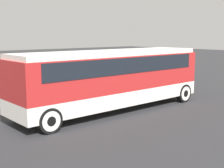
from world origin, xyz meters
TOP-DOWN VIEW (x-y plane):
  - ground_plane at (0.00, 0.00)m, footprint 120.00×120.00m
  - tour_bus at (0.10, -0.00)m, footprint 10.35×2.64m
  - parked_car_near at (5.16, 6.31)m, footprint 4.47×1.98m
  - parked_car_mid at (-0.08, 9.05)m, footprint 4.25×1.85m

SIDE VIEW (x-z plane):
  - ground_plane at x=0.00m, z-range 0.00..0.00m
  - parked_car_near at x=5.16m, z-range 0.00..1.31m
  - parked_car_mid at x=-0.08m, z-range -0.02..1.40m
  - tour_bus at x=0.10m, z-range 0.31..3.30m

